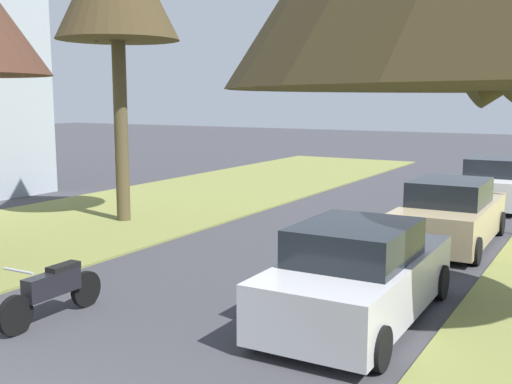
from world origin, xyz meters
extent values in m
cylinder|color=#4D432A|center=(-6.18, 9.94, 2.52)|extent=(0.38, 0.38, 4.95)
cylinder|color=#4D432A|center=(-6.32, 10.26, 5.62)|extent=(0.84, 0.49, 1.33)
cylinder|color=#4D432A|center=(-6.63, 10.23, 5.39)|extent=(0.77, 1.06, 0.92)
cube|color=#BCBCC1|center=(2.35, 5.86, 0.59)|extent=(1.86, 4.42, 0.85)
cube|color=black|center=(2.35, 5.64, 1.29)|extent=(1.62, 2.04, 0.56)
cylinder|color=black|center=(1.46, 7.50, 0.30)|extent=(0.21, 0.60, 0.60)
cylinder|color=black|center=(3.20, 7.52, 0.30)|extent=(0.21, 0.60, 0.60)
cylinder|color=black|center=(1.50, 4.20, 0.30)|extent=(0.21, 0.60, 0.60)
cylinder|color=black|center=(3.24, 4.22, 0.30)|extent=(0.21, 0.60, 0.60)
cube|color=tan|center=(2.41, 11.76, 0.59)|extent=(1.86, 4.42, 0.85)
cube|color=black|center=(2.41, 11.54, 1.29)|extent=(1.62, 2.04, 0.56)
cylinder|color=black|center=(1.52, 13.40, 0.30)|extent=(0.21, 0.60, 0.60)
cylinder|color=black|center=(3.26, 13.41, 0.30)|extent=(0.21, 0.60, 0.60)
cylinder|color=black|center=(1.55, 10.10, 0.30)|extent=(0.21, 0.60, 0.60)
cylinder|color=black|center=(3.29, 10.11, 0.30)|extent=(0.21, 0.60, 0.60)
cube|color=white|center=(2.40, 17.96, 0.59)|extent=(1.86, 4.42, 0.85)
cube|color=black|center=(2.40, 17.74, 1.29)|extent=(1.62, 2.04, 0.56)
cylinder|color=black|center=(1.51, 19.60, 0.30)|extent=(0.21, 0.60, 0.60)
cylinder|color=black|center=(1.55, 16.30, 0.30)|extent=(0.21, 0.60, 0.60)
cylinder|color=black|center=(-1.78, 2.71, 0.30)|extent=(0.12, 0.60, 0.60)
cylinder|color=black|center=(-1.81, 4.16, 0.30)|extent=(0.12, 0.60, 0.60)
cube|color=black|center=(-1.80, 3.44, 0.58)|extent=(0.27, 1.02, 0.36)
cube|color=black|center=(-1.80, 3.69, 0.78)|extent=(0.23, 0.57, 0.12)
cylinder|color=#9EA0A5|center=(-1.78, 2.81, 0.95)|extent=(0.60, 0.06, 0.04)
camera|label=1|loc=(5.66, -3.08, 3.46)|focal=43.66mm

